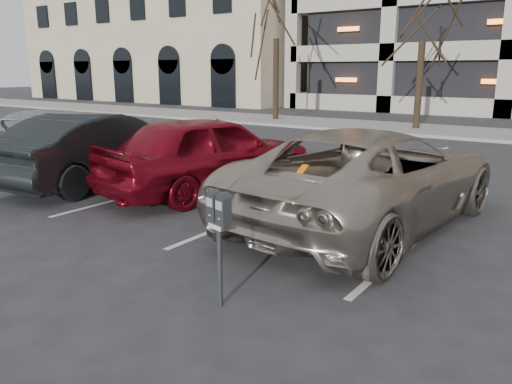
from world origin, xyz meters
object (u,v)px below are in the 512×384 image
at_px(car_dark, 101,148).
at_px(car_silver, 56,134).
at_px(suv_silver, 369,177).
at_px(car_red, 209,153).
at_px(parking_meter, 219,221).

relative_size(car_dark, car_silver, 0.98).
bearing_deg(suv_silver, car_red, 0.30).
bearing_deg(car_dark, parking_meter, 146.66).
height_order(car_red, car_silver, car_red).
height_order(suv_silver, car_red, car_red).
relative_size(car_red, car_dark, 0.99).
xyz_separation_m(parking_meter, car_red, (-3.46, 3.97, -0.14)).
distance_m(suv_silver, car_red, 3.62).
height_order(parking_meter, car_red, car_red).
height_order(car_dark, car_silver, car_dark).
height_order(parking_meter, car_silver, car_silver).
height_order(parking_meter, car_dark, car_dark).
distance_m(parking_meter, suv_silver, 3.69).
relative_size(parking_meter, car_silver, 0.25).
distance_m(suv_silver, car_dark, 6.14).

